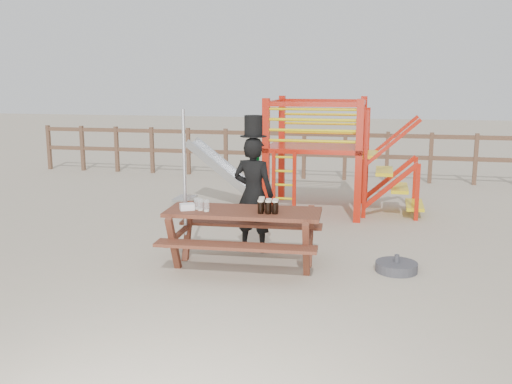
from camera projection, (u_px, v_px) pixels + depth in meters
name	position (u px, v px, depth m)	size (l,w,h in m)	color
ground	(268.00, 270.00, 7.34)	(60.00, 60.00, 0.00)	tan
back_fence	(324.00, 150.00, 13.90)	(15.09, 0.09, 1.20)	brown
playground_fort	(313.00, 153.00, 10.54)	(4.71, 1.84, 2.10)	red
picnic_table	(243.00, 231.00, 7.36)	(2.04, 1.47, 0.76)	brown
man_with_hat	(253.00, 191.00, 8.03)	(0.66, 0.49, 1.93)	black
metal_pole	(185.00, 185.00, 7.67)	(0.04, 0.04, 2.03)	#B2B2B7
parasol_base	(396.00, 267.00, 7.27)	(0.53, 0.53, 0.22)	#3C3B41
paper_bag	(187.00, 207.00, 7.32)	(0.18, 0.14, 0.08)	white
stout_pints	(267.00, 206.00, 7.17)	(0.28, 0.27, 0.17)	black
empty_glasses	(201.00, 205.00, 7.28)	(0.23, 0.17, 0.15)	silver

